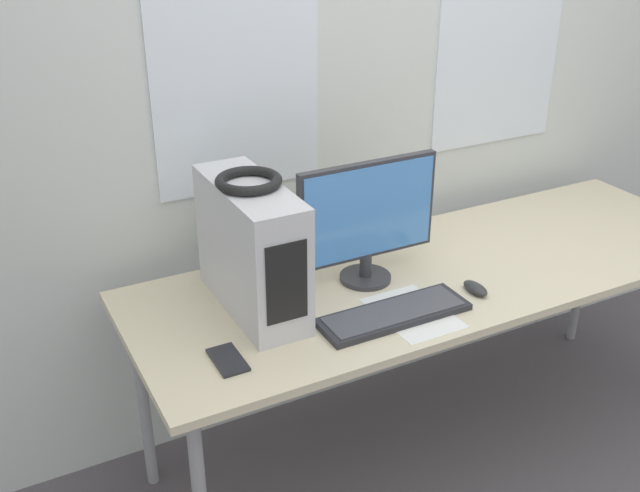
{
  "coord_description": "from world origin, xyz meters",
  "views": [
    {
      "loc": [
        -1.45,
        -1.44,
        1.97
      ],
      "look_at": [
        -0.49,
        0.38,
        0.96
      ],
      "focal_mm": 42.0,
      "sensor_mm": 36.0,
      "label": 1
    }
  ],
  "objects_px": {
    "pc_tower": "(252,248)",
    "monitor_main": "(367,218)",
    "mouse": "(475,288)",
    "headphones": "(249,181)",
    "cell_phone": "(228,360)",
    "keyboard": "(394,314)"
  },
  "relations": [
    {
      "from": "mouse",
      "to": "cell_phone",
      "type": "distance_m",
      "value": 0.85
    },
    {
      "from": "pc_tower",
      "to": "monitor_main",
      "type": "height_order",
      "value": "monitor_main"
    },
    {
      "from": "keyboard",
      "to": "cell_phone",
      "type": "bearing_deg",
      "value": 178.23
    },
    {
      "from": "pc_tower",
      "to": "keyboard",
      "type": "height_order",
      "value": "pc_tower"
    },
    {
      "from": "keyboard",
      "to": "cell_phone",
      "type": "xyz_separation_m",
      "value": [
        -0.53,
        0.02,
        -0.01
      ]
    },
    {
      "from": "headphones",
      "to": "cell_phone",
      "type": "xyz_separation_m",
      "value": [
        -0.18,
        -0.25,
        -0.41
      ]
    },
    {
      "from": "keyboard",
      "to": "monitor_main",
      "type": "bearing_deg",
      "value": 79.37
    },
    {
      "from": "monitor_main",
      "to": "cell_phone",
      "type": "xyz_separation_m",
      "value": [
        -0.58,
        -0.23,
        -0.22
      ]
    },
    {
      "from": "keyboard",
      "to": "cell_phone",
      "type": "distance_m",
      "value": 0.53
    },
    {
      "from": "monitor_main",
      "to": "cell_phone",
      "type": "bearing_deg",
      "value": -158.51
    },
    {
      "from": "keyboard",
      "to": "mouse",
      "type": "xyz_separation_m",
      "value": [
        0.32,
        0.01,
        0.0
      ]
    },
    {
      "from": "headphones",
      "to": "mouse",
      "type": "distance_m",
      "value": 0.82
    },
    {
      "from": "monitor_main",
      "to": "headphones",
      "type": "bearing_deg",
      "value": 177.45
    },
    {
      "from": "pc_tower",
      "to": "keyboard",
      "type": "xyz_separation_m",
      "value": [
        0.35,
        -0.26,
        -0.19
      ]
    },
    {
      "from": "headphones",
      "to": "monitor_main",
      "type": "relative_size",
      "value": 0.4
    },
    {
      "from": "headphones",
      "to": "cell_phone",
      "type": "height_order",
      "value": "headphones"
    },
    {
      "from": "cell_phone",
      "to": "pc_tower",
      "type": "bearing_deg",
      "value": 53.26
    },
    {
      "from": "headphones",
      "to": "keyboard",
      "type": "relative_size",
      "value": 0.41
    },
    {
      "from": "pc_tower",
      "to": "mouse",
      "type": "distance_m",
      "value": 0.74
    },
    {
      "from": "monitor_main",
      "to": "mouse",
      "type": "xyz_separation_m",
      "value": [
        0.27,
        -0.24,
        -0.21
      ]
    },
    {
      "from": "cell_phone",
      "to": "mouse",
      "type": "bearing_deg",
      "value": -0.47
    },
    {
      "from": "pc_tower",
      "to": "headphones",
      "type": "bearing_deg",
      "value": 90.0
    }
  ]
}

